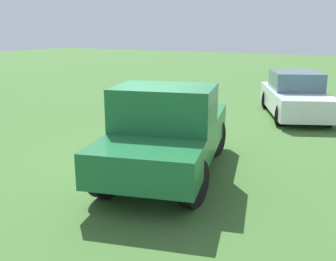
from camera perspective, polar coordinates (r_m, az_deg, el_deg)
The scene contains 3 objects.
ground_plane at distance 8.47m, azimuth -2.48°, elevation -5.30°, with size 80.00×80.00×0.00m, color #3D662D.
pickup_truck at distance 7.74m, azimuth -0.20°, elevation 0.13°, with size 4.74×2.95×1.83m.
sedan_near at distance 13.97m, azimuth 17.97°, elevation 4.80°, with size 4.55×3.28×1.48m.
Camera 1 is at (-6.78, -4.19, 2.87)m, focal length 42.10 mm.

